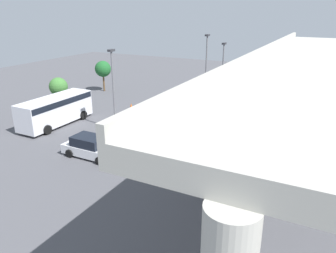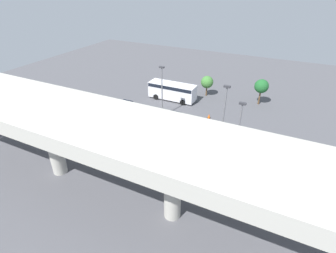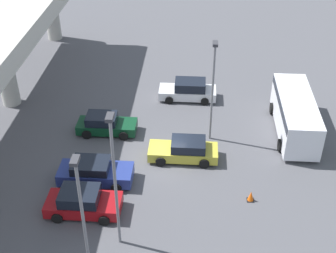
{
  "view_description": "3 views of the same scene",
  "coord_description": "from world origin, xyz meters",
  "px_view_note": "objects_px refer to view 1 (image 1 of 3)",
  "views": [
    {
      "loc": [
        26.65,
        15.0,
        11.06
      ],
      "look_at": [
        2.2,
        2.42,
        1.08
      ],
      "focal_mm": 35.0,
      "sensor_mm": 36.0,
      "label": 1
    },
    {
      "loc": [
        -13.5,
        27.96,
        18.39
      ],
      "look_at": [
        -0.47,
        1.63,
        1.38
      ],
      "focal_mm": 28.0,
      "sensor_mm": 36.0,
      "label": 2
    },
    {
      "loc": [
        -25.52,
        -1.78,
        20.03
      ],
      "look_at": [
        0.56,
        -0.01,
        2.39
      ],
      "focal_mm": 50.0,
      "sensor_mm": 36.0,
      "label": 3
    }
  ],
  "objects_px": {
    "parked_car_0": "(220,111)",
    "traffic_cone": "(131,106)",
    "shuttle_bus": "(56,108)",
    "lamp_post_near_aisle": "(206,67)",
    "lamp_post_by_overpass": "(113,84)",
    "lamp_post_mid_lot": "(223,70)",
    "tree_front_left": "(103,69)",
    "parked_car_2": "(145,118)",
    "tree_front_centre": "(58,87)",
    "parked_car_3": "(189,138)",
    "parked_car_4": "(91,147)",
    "parked_car_1": "(209,118)"
  },
  "relations": [
    {
      "from": "parked_car_1",
      "to": "parked_car_4",
      "type": "bearing_deg",
      "value": 62.61
    },
    {
      "from": "traffic_cone",
      "to": "lamp_post_mid_lot",
      "type": "bearing_deg",
      "value": 123.85
    },
    {
      "from": "shuttle_bus",
      "to": "lamp_post_mid_lot",
      "type": "xyz_separation_m",
      "value": [
        -13.74,
        12.57,
        2.71
      ]
    },
    {
      "from": "parked_car_2",
      "to": "tree_front_centre",
      "type": "bearing_deg",
      "value": 176.22
    },
    {
      "from": "parked_car_0",
      "to": "parked_car_1",
      "type": "height_order",
      "value": "parked_car_0"
    },
    {
      "from": "lamp_post_mid_lot",
      "to": "tree_front_left",
      "type": "bearing_deg",
      "value": -89.31
    },
    {
      "from": "parked_car_0",
      "to": "tree_front_left",
      "type": "distance_m",
      "value": 18.98
    },
    {
      "from": "lamp_post_near_aisle",
      "to": "traffic_cone",
      "type": "bearing_deg",
      "value": -62.82
    },
    {
      "from": "lamp_post_by_overpass",
      "to": "lamp_post_near_aisle",
      "type": "bearing_deg",
      "value": 153.91
    },
    {
      "from": "parked_car_0",
      "to": "tree_front_left",
      "type": "relative_size",
      "value": 1.06
    },
    {
      "from": "lamp_post_near_aisle",
      "to": "tree_front_left",
      "type": "relative_size",
      "value": 1.99
    },
    {
      "from": "lamp_post_mid_lot",
      "to": "tree_front_centre",
      "type": "distance_m",
      "value": 19.09
    },
    {
      "from": "parked_car_1",
      "to": "tree_front_left",
      "type": "distance_m",
      "value": 19.63
    },
    {
      "from": "parked_car_2",
      "to": "traffic_cone",
      "type": "bearing_deg",
      "value": 137.04
    },
    {
      "from": "parked_car_0",
      "to": "traffic_cone",
      "type": "bearing_deg",
      "value": 9.27
    },
    {
      "from": "parked_car_2",
      "to": "lamp_post_by_overpass",
      "type": "relative_size",
      "value": 0.62
    },
    {
      "from": "lamp_post_near_aisle",
      "to": "lamp_post_by_overpass",
      "type": "height_order",
      "value": "lamp_post_near_aisle"
    },
    {
      "from": "parked_car_2",
      "to": "lamp_post_mid_lot",
      "type": "bearing_deg",
      "value": 65.14
    },
    {
      "from": "shuttle_bus",
      "to": "traffic_cone",
      "type": "height_order",
      "value": "shuttle_bus"
    },
    {
      "from": "parked_car_3",
      "to": "tree_front_centre",
      "type": "bearing_deg",
      "value": -11.26
    },
    {
      "from": "lamp_post_mid_lot",
      "to": "lamp_post_near_aisle",
      "type": "bearing_deg",
      "value": -31.84
    },
    {
      "from": "parked_car_2",
      "to": "parked_car_0",
      "type": "bearing_deg",
      "value": 43.72
    },
    {
      "from": "parked_car_0",
      "to": "parked_car_3",
      "type": "distance_m",
      "value": 8.41
    },
    {
      "from": "shuttle_bus",
      "to": "parked_car_0",
      "type": "bearing_deg",
      "value": -55.66
    },
    {
      "from": "parked_car_4",
      "to": "shuttle_bus",
      "type": "xyz_separation_m",
      "value": [
        -4.36,
        -7.99,
        0.9
      ]
    },
    {
      "from": "traffic_cone",
      "to": "parked_car_1",
      "type": "bearing_deg",
      "value": 83.22
    },
    {
      "from": "parked_car_3",
      "to": "traffic_cone",
      "type": "relative_size",
      "value": 6.28
    },
    {
      "from": "parked_car_0",
      "to": "lamp_post_near_aisle",
      "type": "distance_m",
      "value": 5.36
    },
    {
      "from": "parked_car_3",
      "to": "lamp_post_mid_lot",
      "type": "bearing_deg",
      "value": -83.59
    },
    {
      "from": "parked_car_3",
      "to": "lamp_post_mid_lot",
      "type": "xyz_separation_m",
      "value": [
        -12.68,
        -1.42,
        3.67
      ]
    },
    {
      "from": "parked_car_1",
      "to": "parked_car_3",
      "type": "bearing_deg",
      "value": 93.08
    },
    {
      "from": "parked_car_2",
      "to": "tree_front_centre",
      "type": "xyz_separation_m",
      "value": [
        -0.8,
        -12.11,
        1.76
      ]
    },
    {
      "from": "parked_car_0",
      "to": "shuttle_bus",
      "type": "bearing_deg",
      "value": 34.34
    },
    {
      "from": "parked_car_0",
      "to": "lamp_post_near_aisle",
      "type": "relative_size",
      "value": 0.53
    },
    {
      "from": "parked_car_1",
      "to": "lamp_post_by_overpass",
      "type": "relative_size",
      "value": 0.63
    },
    {
      "from": "parked_car_0",
      "to": "lamp_post_mid_lot",
      "type": "bearing_deg",
      "value": -73.25
    },
    {
      "from": "parked_car_3",
      "to": "tree_front_centre",
      "type": "relative_size",
      "value": 1.24
    },
    {
      "from": "parked_car_1",
      "to": "lamp_post_near_aisle",
      "type": "height_order",
      "value": "lamp_post_near_aisle"
    },
    {
      "from": "parked_car_1",
      "to": "lamp_post_mid_lot",
      "type": "bearing_deg",
      "value": -81.01
    },
    {
      "from": "lamp_post_near_aisle",
      "to": "traffic_cone",
      "type": "xyz_separation_m",
      "value": [
        3.88,
        -7.56,
        -4.57
      ]
    },
    {
      "from": "parked_car_3",
      "to": "parked_car_4",
      "type": "distance_m",
      "value": 8.08
    },
    {
      "from": "lamp_post_mid_lot",
      "to": "traffic_cone",
      "type": "height_order",
      "value": "lamp_post_mid_lot"
    },
    {
      "from": "lamp_post_near_aisle",
      "to": "tree_front_centre",
      "type": "relative_size",
      "value": 2.37
    },
    {
      "from": "shuttle_bus",
      "to": "lamp_post_near_aisle",
      "type": "distance_m",
      "value": 16.58
    },
    {
      "from": "parked_car_3",
      "to": "lamp_post_by_overpass",
      "type": "bearing_deg",
      "value": -2.0
    },
    {
      "from": "parked_car_0",
      "to": "tree_front_centre",
      "type": "relative_size",
      "value": 1.26
    },
    {
      "from": "parked_car_3",
      "to": "traffic_cone",
      "type": "distance_m",
      "value": 12.29
    },
    {
      "from": "lamp_post_near_aisle",
      "to": "lamp_post_by_overpass",
      "type": "distance_m",
      "value": 11.56
    },
    {
      "from": "lamp_post_near_aisle",
      "to": "parked_car_0",
      "type": "bearing_deg",
      "value": 48.83
    },
    {
      "from": "parked_car_3",
      "to": "parked_car_4",
      "type": "relative_size",
      "value": 0.93
    }
  ]
}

